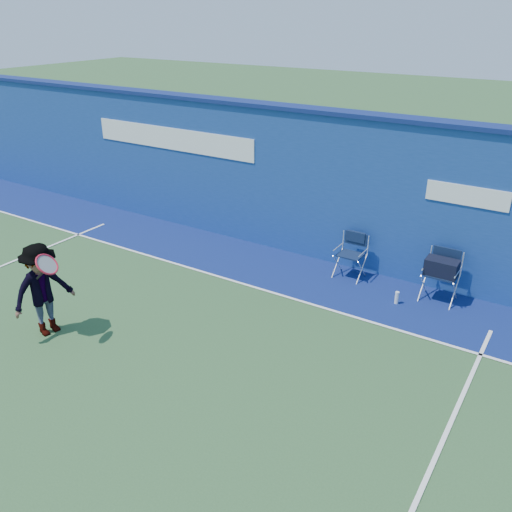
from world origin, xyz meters
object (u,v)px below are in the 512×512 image
Objects in this scene: tennis_player at (43,290)px; directors_chair_right at (440,281)px; directors_chair_left at (350,263)px; water_bottle at (397,298)px.

directors_chair_right is at bearing 41.43° from tennis_player.
directors_chair_right is (1.74, -0.02, 0.10)m from directors_chair_left.
tennis_player is (-4.49, -3.94, 0.66)m from water_bottle.
tennis_player reaches higher than water_bottle.
directors_chair_right is at bearing 42.78° from water_bottle.
directors_chair_left reaches higher than water_bottle.
tennis_player is at bearing -138.57° from directors_chair_right.
directors_chair_left is at bearing 179.18° from directors_chair_right.
directors_chair_right is 0.84m from water_bottle.
tennis_player is at bearing -138.75° from water_bottle.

